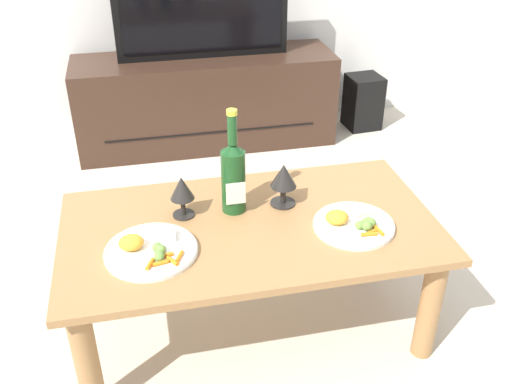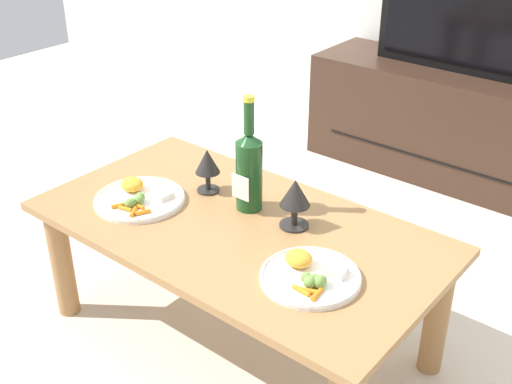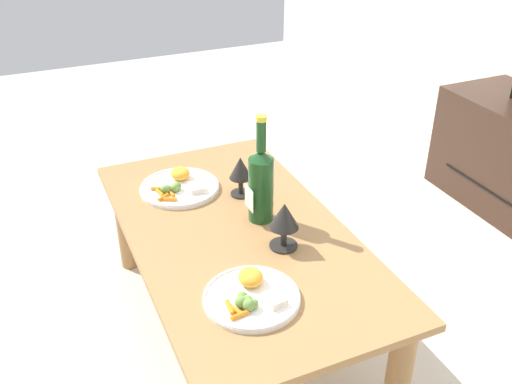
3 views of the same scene
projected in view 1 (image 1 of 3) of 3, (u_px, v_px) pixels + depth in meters
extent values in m
plane|color=beige|center=(251.00, 322.00, 2.04)|extent=(6.40, 6.40, 0.00)
cube|color=#9E7042|center=(250.00, 227.00, 1.82)|extent=(1.19, 0.64, 0.03)
cylinder|color=#9E7042|center=(87.00, 361.00, 1.62)|extent=(0.07, 0.07, 0.40)
cylinder|color=#9E7042|center=(430.00, 307.00, 1.82)|extent=(0.07, 0.07, 0.40)
cylinder|color=#9E7042|center=(92.00, 254.00, 2.05)|extent=(0.07, 0.07, 0.40)
cylinder|color=#9E7042|center=(369.00, 219.00, 2.24)|extent=(0.07, 0.07, 0.40)
cube|color=#382319|center=(206.00, 101.00, 3.16)|extent=(1.40, 0.40, 0.49)
cube|color=black|center=(212.00, 132.00, 3.04)|extent=(1.12, 0.01, 0.01)
cube|color=black|center=(201.00, 7.00, 2.90)|extent=(0.89, 0.04, 0.51)
cube|color=black|center=(202.00, 8.00, 2.88)|extent=(0.82, 0.01, 0.43)
cube|color=black|center=(363.00, 102.00, 3.39)|extent=(0.20, 0.20, 0.31)
cylinder|color=#19471E|center=(233.00, 181.00, 1.84)|extent=(0.08, 0.08, 0.21)
cone|color=#19471E|center=(233.00, 148.00, 1.78)|extent=(0.08, 0.08, 0.04)
cylinder|color=#19471E|center=(232.00, 130.00, 1.74)|extent=(0.03, 0.03, 0.10)
cylinder|color=yellow|center=(232.00, 112.00, 1.71)|extent=(0.03, 0.03, 0.02)
cube|color=silver|center=(236.00, 193.00, 1.81)|extent=(0.06, 0.00, 0.08)
cylinder|color=black|center=(184.00, 215.00, 1.86)|extent=(0.07, 0.07, 0.01)
cylinder|color=black|center=(183.00, 206.00, 1.84)|extent=(0.02, 0.02, 0.06)
cone|color=black|center=(182.00, 188.00, 1.81)|extent=(0.08, 0.08, 0.08)
cylinder|color=black|center=(283.00, 203.00, 1.92)|extent=(0.08, 0.08, 0.01)
cylinder|color=black|center=(283.00, 194.00, 1.90)|extent=(0.02, 0.02, 0.06)
cone|color=black|center=(284.00, 176.00, 1.87)|extent=(0.09, 0.09, 0.08)
cylinder|color=white|center=(151.00, 251.00, 1.68)|extent=(0.28, 0.28, 0.01)
torus|color=white|center=(151.00, 249.00, 1.68)|extent=(0.27, 0.27, 0.01)
ellipsoid|color=orange|center=(131.00, 242.00, 1.68)|extent=(0.07, 0.07, 0.04)
cube|color=beige|center=(166.00, 236.00, 1.73)|extent=(0.07, 0.06, 0.02)
cylinder|color=orange|center=(150.00, 264.00, 1.61)|extent=(0.03, 0.05, 0.01)
cylinder|color=orange|center=(161.00, 263.00, 1.62)|extent=(0.05, 0.02, 0.01)
cylinder|color=orange|center=(173.00, 261.00, 1.63)|extent=(0.03, 0.05, 0.01)
cylinder|color=orange|center=(180.00, 256.00, 1.64)|extent=(0.03, 0.05, 0.01)
cylinder|color=orange|center=(166.00, 255.00, 1.65)|extent=(0.05, 0.02, 0.01)
sphere|color=olive|center=(159.00, 255.00, 1.64)|extent=(0.03, 0.03, 0.03)
sphere|color=olive|center=(161.00, 250.00, 1.66)|extent=(0.03, 0.03, 0.03)
sphere|color=olive|center=(157.00, 248.00, 1.67)|extent=(0.03, 0.03, 0.03)
sphere|color=olive|center=(160.00, 256.00, 1.63)|extent=(0.03, 0.03, 0.03)
sphere|color=olive|center=(159.00, 257.00, 1.63)|extent=(0.03, 0.03, 0.03)
cylinder|color=white|center=(354.00, 226.00, 1.80)|extent=(0.26, 0.26, 0.01)
torus|color=white|center=(354.00, 223.00, 1.80)|extent=(0.25, 0.25, 0.01)
ellipsoid|color=orange|center=(337.00, 217.00, 1.79)|extent=(0.07, 0.07, 0.04)
cube|color=beige|center=(362.00, 212.00, 1.84)|extent=(0.06, 0.05, 0.02)
cylinder|color=orange|center=(369.00, 234.00, 1.74)|extent=(0.05, 0.02, 0.01)
cylinder|color=orange|center=(372.00, 232.00, 1.75)|extent=(0.05, 0.03, 0.01)
cylinder|color=orange|center=(379.00, 230.00, 1.76)|extent=(0.02, 0.05, 0.01)
sphere|color=olive|center=(365.00, 223.00, 1.77)|extent=(0.03, 0.03, 0.03)
sphere|color=olive|center=(367.00, 226.00, 1.76)|extent=(0.03, 0.03, 0.03)
sphere|color=olive|center=(368.00, 221.00, 1.79)|extent=(0.03, 0.03, 0.03)
sphere|color=olive|center=(359.00, 225.00, 1.77)|extent=(0.03, 0.03, 0.03)
sphere|color=olive|center=(371.00, 223.00, 1.77)|extent=(0.03, 0.03, 0.03)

